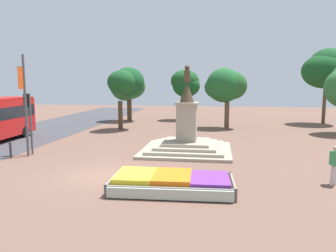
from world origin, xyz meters
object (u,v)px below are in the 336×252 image
(flower_planter, at_px, (171,183))
(traffic_light_mid_block, at_px, (29,112))
(banner_pole, at_px, (25,104))
(kerb_bollard_mid_b, at_px, (11,150))
(pedestrian_near_planter, at_px, (335,162))
(statue_monument, at_px, (187,138))

(flower_planter, relative_size, traffic_light_mid_block, 1.38)
(banner_pole, height_order, kerb_bollard_mid_b, banner_pole)
(flower_planter, relative_size, banner_pole, 0.86)
(flower_planter, height_order, traffic_light_mid_block, traffic_light_mid_block)
(traffic_light_mid_block, distance_m, kerb_bollard_mid_b, 2.45)
(pedestrian_near_planter, height_order, kerb_bollard_mid_b, pedestrian_near_planter)
(flower_planter, bearing_deg, kerb_bollard_mid_b, 157.07)
(statue_monument, relative_size, traffic_light_mid_block, 1.50)
(flower_planter, bearing_deg, traffic_light_mid_block, 150.29)
(statue_monument, height_order, pedestrian_near_planter, statue_monument)
(banner_pole, relative_size, pedestrian_near_planter, 3.51)
(traffic_light_mid_block, height_order, pedestrian_near_planter, traffic_light_mid_block)
(banner_pole, height_order, pedestrian_near_planter, banner_pole)
(banner_pole, xyz_separation_m, pedestrian_near_planter, (16.09, -3.06, -2.14))
(statue_monument, xyz_separation_m, kerb_bollard_mid_b, (-9.89, -3.44, -0.34))
(pedestrian_near_planter, xyz_separation_m, kerb_bollard_mid_b, (-16.78, 2.44, -0.47))
(statue_monument, distance_m, traffic_light_mid_block, 9.78)
(traffic_light_mid_block, bearing_deg, flower_planter, -29.71)
(statue_monument, xyz_separation_m, banner_pole, (-9.20, -2.82, 2.27))
(statue_monument, height_order, kerb_bollard_mid_b, statue_monument)
(statue_monument, relative_size, kerb_bollard_mid_b, 5.70)
(statue_monument, bearing_deg, kerb_bollard_mid_b, -160.81)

